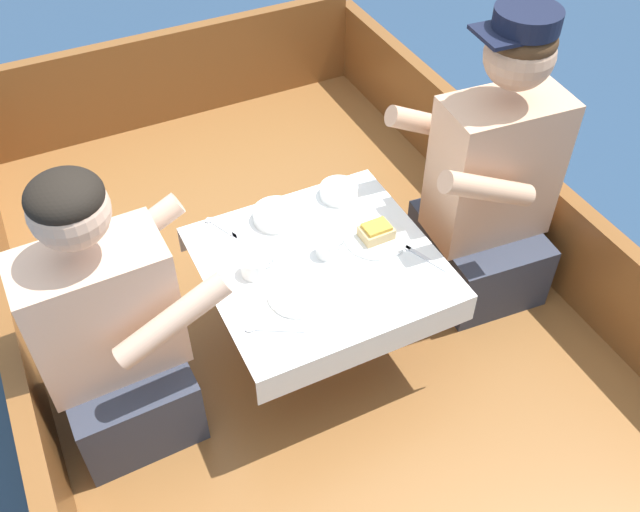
% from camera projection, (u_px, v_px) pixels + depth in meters
% --- Properties ---
extents(ground_plane, '(60.00, 60.00, 0.00)m').
position_uv_depth(ground_plane, '(312.00, 370.00, 2.71)').
color(ground_plane, navy).
extents(boat_deck, '(1.92, 3.08, 0.25)m').
position_uv_depth(boat_deck, '(312.00, 350.00, 2.62)').
color(boat_deck, brown).
rests_on(boat_deck, ground_plane).
extents(gunwale_port, '(0.06, 3.08, 0.38)m').
position_uv_depth(gunwale_port, '(28.00, 394.00, 2.11)').
color(gunwale_port, brown).
rests_on(gunwale_port, boat_deck).
extents(gunwale_starboard, '(0.06, 3.08, 0.38)m').
position_uv_depth(gunwale_starboard, '(533.00, 213.00, 2.69)').
color(gunwale_starboard, brown).
rests_on(gunwale_starboard, boat_deck).
extents(bow_coaming, '(1.80, 0.06, 0.44)m').
position_uv_depth(bow_coaming, '(172.00, 75.00, 3.34)').
color(bow_coaming, brown).
rests_on(bow_coaming, boat_deck).
extents(cockpit_table, '(0.71, 0.67, 0.41)m').
position_uv_depth(cockpit_table, '(320.00, 271.00, 2.23)').
color(cockpit_table, '#B2B2B7').
rests_on(cockpit_table, boat_deck).
extents(person_port, '(0.53, 0.45, 0.94)m').
position_uv_depth(person_port, '(111.00, 333.00, 2.04)').
color(person_port, '#333847').
rests_on(person_port, boat_deck).
extents(person_starboard, '(0.55, 0.47, 1.07)m').
position_uv_depth(person_starboard, '(490.00, 187.00, 2.40)').
color(person_starboard, '#333847').
rests_on(person_starboard, boat_deck).
extents(plate_sandwich, '(0.20, 0.20, 0.01)m').
position_uv_depth(plate_sandwich, '(376.00, 238.00, 2.27)').
color(plate_sandwich, white).
rests_on(plate_sandwich, cockpit_table).
extents(plate_bread, '(0.19, 0.19, 0.01)m').
position_uv_depth(plate_bread, '(300.00, 294.00, 2.09)').
color(plate_bread, white).
rests_on(plate_bread, cockpit_table).
extents(sandwich, '(0.10, 0.08, 0.05)m').
position_uv_depth(sandwich, '(376.00, 231.00, 2.25)').
color(sandwich, tan).
rests_on(sandwich, plate_sandwich).
extents(bowl_port_near, '(0.13, 0.13, 0.04)m').
position_uv_depth(bowl_port_near, '(339.00, 191.00, 2.41)').
color(bowl_port_near, white).
rests_on(bowl_port_near, cockpit_table).
extents(bowl_starboard_near, '(0.15, 0.15, 0.04)m').
position_uv_depth(bowl_starboard_near, '(276.00, 214.00, 2.32)').
color(bowl_starboard_near, white).
rests_on(bowl_starboard_near, cockpit_table).
extents(coffee_cup_port, '(0.10, 0.07, 0.06)m').
position_uv_depth(coffee_cup_port, '(327.00, 247.00, 2.20)').
color(coffee_cup_port, white).
rests_on(coffee_cup_port, cockpit_table).
extents(coffee_cup_starboard, '(0.10, 0.08, 0.06)m').
position_uv_depth(coffee_cup_starboard, '(254.00, 266.00, 2.14)').
color(coffee_cup_starboard, white).
rests_on(coffee_cup_starboard, cockpit_table).
extents(utensil_spoon_starboard, '(0.06, 0.17, 0.01)m').
position_uv_depth(utensil_spoon_starboard, '(235.00, 237.00, 2.27)').
color(utensil_spoon_starboard, silver).
rests_on(utensil_spoon_starboard, cockpit_table).
extents(utensil_spoon_center, '(0.08, 0.16, 0.01)m').
position_uv_depth(utensil_spoon_center, '(219.00, 226.00, 2.31)').
color(utensil_spoon_center, silver).
rests_on(utensil_spoon_center, cockpit_table).
extents(utensil_spoon_port, '(0.16, 0.09, 0.01)m').
position_uv_depth(utensil_spoon_port, '(266.00, 329.00, 2.00)').
color(utensil_spoon_port, silver).
rests_on(utensil_spoon_port, cockpit_table).
extents(utensil_fork_starboard, '(0.08, 0.17, 0.00)m').
position_uv_depth(utensil_fork_starboard, '(419.00, 254.00, 2.22)').
color(utensil_fork_starboard, silver).
rests_on(utensil_fork_starboard, cockpit_table).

